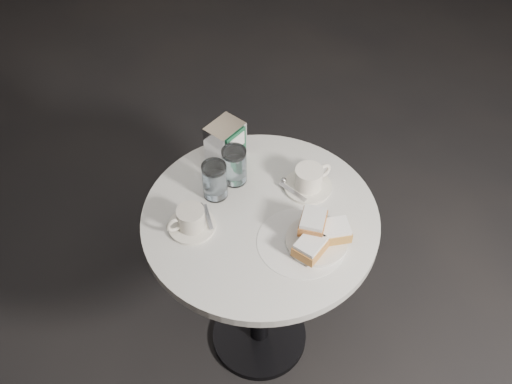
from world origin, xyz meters
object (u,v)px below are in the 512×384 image
(cafe_table, at_px, (260,255))
(beignet_plate, at_px, (318,236))
(coffee_cup_right, at_px, (309,180))
(napkin_dispenser, at_px, (226,141))
(coffee_cup_left, at_px, (191,220))
(water_glass_left, at_px, (215,181))
(water_glass_right, at_px, (234,166))

(cafe_table, bearing_deg, beignet_plate, -71.09)
(coffee_cup_right, height_order, napkin_dispenser, napkin_dispenser)
(cafe_table, xyz_separation_m, beignet_plate, (0.06, -0.18, 0.23))
(coffee_cup_left, xyz_separation_m, coffee_cup_right, (0.37, -0.10, 0.00))
(cafe_table, height_order, beignet_plate, beignet_plate)
(napkin_dispenser, bearing_deg, coffee_cup_right, -78.61)
(beignet_plate, xyz_separation_m, water_glass_left, (-0.11, 0.33, 0.03))
(coffee_cup_left, height_order, water_glass_right, water_glass_right)
(cafe_table, bearing_deg, water_glass_left, 108.70)
(coffee_cup_right, distance_m, napkin_dispenser, 0.29)
(cafe_table, height_order, coffee_cup_right, coffee_cup_right)
(coffee_cup_right, bearing_deg, beignet_plate, -117.77)
(coffee_cup_right, distance_m, water_glass_right, 0.23)
(coffee_cup_right, bearing_deg, napkin_dispenser, 120.20)
(beignet_plate, xyz_separation_m, coffee_cup_right, (0.12, 0.17, 0.00))
(water_glass_right, distance_m, napkin_dispenser, 0.11)
(cafe_table, bearing_deg, coffee_cup_right, -2.06)
(coffee_cup_right, xyz_separation_m, napkin_dispenser, (-0.11, 0.27, 0.03))
(napkin_dispenser, bearing_deg, beignet_plate, -102.68)
(water_glass_right, bearing_deg, water_glass_left, -172.27)
(coffee_cup_right, bearing_deg, coffee_cup_left, 172.78)
(cafe_table, distance_m, coffee_cup_left, 0.31)
(cafe_table, bearing_deg, napkin_dispenser, 74.00)
(cafe_table, xyz_separation_m, coffee_cup_left, (-0.18, 0.09, 0.23))
(coffee_cup_left, relative_size, napkin_dispenser, 1.24)
(coffee_cup_left, bearing_deg, water_glass_left, 32.76)
(coffee_cup_right, relative_size, water_glass_right, 1.36)
(cafe_table, xyz_separation_m, water_glass_left, (-0.05, 0.15, 0.26))
(coffee_cup_left, bearing_deg, napkin_dispenser, 42.22)
(water_glass_left, bearing_deg, coffee_cup_right, -33.66)
(coffee_cup_left, bearing_deg, water_glass_right, 26.79)
(beignet_plate, relative_size, water_glass_left, 1.62)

